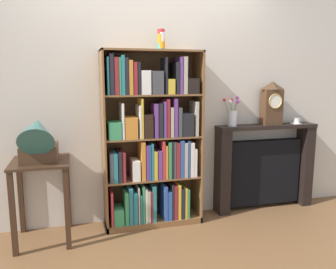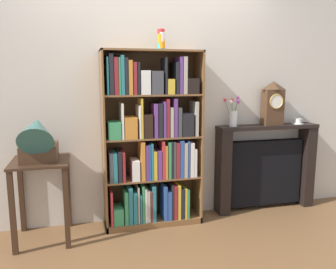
{
  "view_description": "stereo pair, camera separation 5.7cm",
  "coord_description": "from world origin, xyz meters",
  "px_view_note": "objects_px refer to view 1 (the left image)",
  "views": [
    {
      "loc": [
        -0.73,
        -3.09,
        1.49
      ],
      "look_at": [
        0.16,
        0.13,
        0.91
      ],
      "focal_mm": 36.4,
      "sensor_mm": 36.0,
      "label": 1
    },
    {
      "loc": [
        -0.68,
        -3.11,
        1.49
      ],
      "look_at": [
        0.16,
        0.13,
        0.91
      ],
      "focal_mm": 36.4,
      "sensor_mm": 36.0,
      "label": 2
    }
  ],
  "objects_px": {
    "bookshelf": "(152,146)",
    "fireplace_mantel": "(264,167)",
    "cup_stack": "(161,40)",
    "teacup_with_saucer": "(296,121)",
    "mantel_clock": "(272,103)",
    "gramophone": "(38,139)",
    "side_table_left": "(41,182)",
    "flower_vase": "(233,115)"
  },
  "relations": [
    {
      "from": "bookshelf",
      "to": "teacup_with_saucer",
      "type": "height_order",
      "value": "bookshelf"
    },
    {
      "from": "side_table_left",
      "to": "mantel_clock",
      "type": "bearing_deg",
      "value": 3.7
    },
    {
      "from": "fireplace_mantel",
      "to": "mantel_clock",
      "type": "bearing_deg",
      "value": -24.53
    },
    {
      "from": "gramophone",
      "to": "flower_vase",
      "type": "distance_m",
      "value": 1.95
    },
    {
      "from": "gramophone",
      "to": "flower_vase",
      "type": "bearing_deg",
      "value": 6.87
    },
    {
      "from": "cup_stack",
      "to": "side_table_left",
      "type": "distance_m",
      "value": 1.71
    },
    {
      "from": "cup_stack",
      "to": "teacup_with_saucer",
      "type": "distance_m",
      "value": 1.79
    },
    {
      "from": "teacup_with_saucer",
      "to": "flower_vase",
      "type": "bearing_deg",
      "value": 179.76
    },
    {
      "from": "teacup_with_saucer",
      "to": "gramophone",
      "type": "bearing_deg",
      "value": -175.17
    },
    {
      "from": "teacup_with_saucer",
      "to": "cup_stack",
      "type": "bearing_deg",
      "value": -177.8
    },
    {
      "from": "fireplace_mantel",
      "to": "mantel_clock",
      "type": "xyz_separation_m",
      "value": [
        0.04,
        -0.02,
        0.72
      ]
    },
    {
      "from": "fireplace_mantel",
      "to": "teacup_with_saucer",
      "type": "relative_size",
      "value": 8.54
    },
    {
      "from": "flower_vase",
      "to": "cup_stack",
      "type": "bearing_deg",
      "value": -175.41
    },
    {
      "from": "bookshelf",
      "to": "fireplace_mantel",
      "type": "distance_m",
      "value": 1.36
    },
    {
      "from": "bookshelf",
      "to": "side_table_left",
      "type": "xyz_separation_m",
      "value": [
        -1.04,
        -0.09,
        -0.25
      ]
    },
    {
      "from": "side_table_left",
      "to": "flower_vase",
      "type": "xyz_separation_m",
      "value": [
        1.93,
        0.16,
        0.52
      ]
    },
    {
      "from": "fireplace_mantel",
      "to": "bookshelf",
      "type": "bearing_deg",
      "value": -176.36
    },
    {
      "from": "flower_vase",
      "to": "mantel_clock",
      "type": "bearing_deg",
      "value": -0.7
    },
    {
      "from": "bookshelf",
      "to": "mantel_clock",
      "type": "bearing_deg",
      "value": 2.68
    },
    {
      "from": "bookshelf",
      "to": "cup_stack",
      "type": "distance_m",
      "value": 1.03
    },
    {
      "from": "side_table_left",
      "to": "flower_vase",
      "type": "height_order",
      "value": "flower_vase"
    },
    {
      "from": "side_table_left",
      "to": "teacup_with_saucer",
      "type": "height_order",
      "value": "teacup_with_saucer"
    },
    {
      "from": "cup_stack",
      "to": "fireplace_mantel",
      "type": "relative_size",
      "value": 0.17
    },
    {
      "from": "cup_stack",
      "to": "mantel_clock",
      "type": "bearing_deg",
      "value": 2.66
    },
    {
      "from": "bookshelf",
      "to": "mantel_clock",
      "type": "distance_m",
      "value": 1.41
    },
    {
      "from": "gramophone",
      "to": "teacup_with_saucer",
      "type": "height_order",
      "value": "gramophone"
    },
    {
      "from": "fireplace_mantel",
      "to": "side_table_left",
      "type": "bearing_deg",
      "value": -175.74
    },
    {
      "from": "fireplace_mantel",
      "to": "teacup_with_saucer",
      "type": "xyz_separation_m",
      "value": [
        0.37,
        -0.02,
        0.52
      ]
    },
    {
      "from": "side_table_left",
      "to": "mantel_clock",
      "type": "relative_size",
      "value": 1.59
    },
    {
      "from": "side_table_left",
      "to": "fireplace_mantel",
      "type": "height_order",
      "value": "fireplace_mantel"
    },
    {
      "from": "fireplace_mantel",
      "to": "flower_vase",
      "type": "relative_size",
      "value": 3.62
    },
    {
      "from": "mantel_clock",
      "to": "teacup_with_saucer",
      "type": "xyz_separation_m",
      "value": [
        0.32,
        0.0,
        -0.21
      ]
    },
    {
      "from": "gramophone",
      "to": "side_table_left",
      "type": "bearing_deg",
      "value": 90.0
    },
    {
      "from": "cup_stack",
      "to": "teacup_with_saucer",
      "type": "bearing_deg",
      "value": 2.2
    },
    {
      "from": "side_table_left",
      "to": "teacup_with_saucer",
      "type": "bearing_deg",
      "value": 3.31
    },
    {
      "from": "gramophone",
      "to": "teacup_with_saucer",
      "type": "distance_m",
      "value": 2.73
    },
    {
      "from": "gramophone",
      "to": "bookshelf",
      "type": "bearing_deg",
      "value": 8.95
    },
    {
      "from": "mantel_clock",
      "to": "cup_stack",
      "type": "bearing_deg",
      "value": -177.34
    },
    {
      "from": "mantel_clock",
      "to": "flower_vase",
      "type": "height_order",
      "value": "mantel_clock"
    },
    {
      "from": "cup_stack",
      "to": "flower_vase",
      "type": "xyz_separation_m",
      "value": [
        0.8,
        0.06,
        -0.75
      ]
    },
    {
      "from": "cup_stack",
      "to": "fireplace_mantel",
      "type": "bearing_deg",
      "value": 3.7
    },
    {
      "from": "gramophone",
      "to": "flower_vase",
      "type": "xyz_separation_m",
      "value": [
        1.93,
        0.23,
        0.12
      ]
    }
  ]
}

